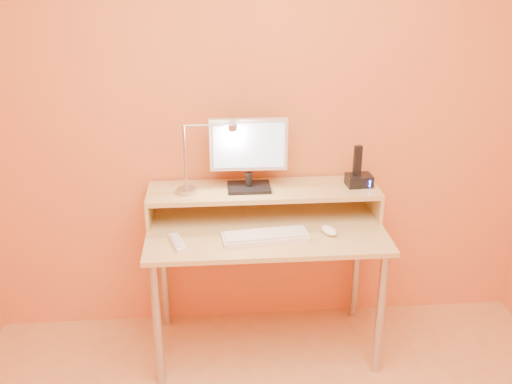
{
  "coord_description": "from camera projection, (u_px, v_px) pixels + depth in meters",
  "views": [
    {
      "loc": [
        -0.26,
        -1.47,
        2.04
      ],
      "look_at": [
        -0.06,
        1.13,
        0.95
      ],
      "focal_mm": 41.25,
      "sensor_mm": 36.0,
      "label": 1
    }
  ],
  "objects": [
    {
      "name": "phone_dock",
      "position": [
        359.0,
        180.0,
        3.07
      ],
      "size": [
        0.14,
        0.11,
        0.06
      ],
      "primitive_type": "cube",
      "rotation": [
        0.0,
        0.0,
        0.07
      ],
      "color": "black",
      "rests_on": "desk_shelf"
    },
    {
      "name": "phone_handset",
      "position": [
        358.0,
        161.0,
        3.03
      ],
      "size": [
        0.04,
        0.03,
        0.16
      ],
      "primitive_type": "cube",
      "rotation": [
        0.0,
        0.0,
        0.07
      ],
      "color": "black",
      "rests_on": "phone_dock"
    },
    {
      "name": "remote_control",
      "position": [
        177.0,
        243.0,
        2.81
      ],
      "size": [
        0.1,
        0.18,
        0.02
      ],
      "primitive_type": "cube",
      "rotation": [
        0.0,
        0.0,
        0.29
      ],
      "color": "white",
      "rests_on": "desk_lower"
    },
    {
      "name": "monitor_panel",
      "position": [
        249.0,
        144.0,
        2.96
      ],
      "size": [
        0.39,
        0.05,
        0.27
      ],
      "primitive_type": "cube",
      "rotation": [
        0.0,
        0.0,
        -0.03
      ],
      "color": "silver",
      "rests_on": "monitor_neck"
    },
    {
      "name": "shelf_riser_left",
      "position": [
        150.0,
        208.0,
        3.04
      ],
      "size": [
        0.02,
        0.3,
        0.14
      ],
      "primitive_type": "cube",
      "color": "tan",
      "rests_on": "desk_lower"
    },
    {
      "name": "lamp_bulb",
      "position": [
        233.0,
        131.0,
        2.88
      ],
      "size": [
        0.03,
        0.03,
        0.0
      ],
      "primitive_type": "cylinder",
      "color": "#FFEAC6",
      "rests_on": "lamp_head"
    },
    {
      "name": "lamp_arm",
      "position": [
        208.0,
        125.0,
        2.86
      ],
      "size": [
        0.24,
        0.01,
        0.01
      ],
      "primitive_type": "cylinder",
      "rotation": [
        0.0,
        1.57,
        0.0
      ],
      "color": "#ADACB5",
      "rests_on": "lamp_post"
    },
    {
      "name": "monitor_back",
      "position": [
        248.0,
        143.0,
        2.98
      ],
      "size": [
        0.35,
        0.02,
        0.23
      ],
      "primitive_type": "cube",
      "rotation": [
        0.0,
        0.0,
        -0.03
      ],
      "color": "black",
      "rests_on": "monitor_panel"
    },
    {
      "name": "wall_back",
      "position": [
        261.0,
        110.0,
        3.06
      ],
      "size": [
        3.0,
        0.04,
        2.5
      ],
      "primitive_type": "cube",
      "color": "orange",
      "rests_on": "floor"
    },
    {
      "name": "phone_led",
      "position": [
        370.0,
        184.0,
        3.03
      ],
      "size": [
        0.01,
        0.0,
        0.04
      ],
      "primitive_type": "cube",
      "color": "#2957FF",
      "rests_on": "phone_dock"
    },
    {
      "name": "monitor_neck",
      "position": [
        249.0,
        179.0,
        3.02
      ],
      "size": [
        0.04,
        0.04,
        0.07
      ],
      "primitive_type": "cylinder",
      "color": "black",
      "rests_on": "monitor_foot"
    },
    {
      "name": "mouse",
      "position": [
        329.0,
        230.0,
        2.91
      ],
      "size": [
        0.1,
        0.12,
        0.04
      ],
      "primitive_type": "ellipsoid",
      "rotation": [
        0.0,
        0.0,
        0.36
      ],
      "color": "white",
      "rests_on": "desk_lower"
    },
    {
      "name": "desk_leg_br",
      "position": [
        357.0,
        264.0,
        3.38
      ],
      "size": [
        0.04,
        0.04,
        0.69
      ],
      "primitive_type": "cylinder",
      "color": "#ADACB5",
      "rests_on": "floor"
    },
    {
      "name": "desk_leg_fr",
      "position": [
        380.0,
        314.0,
        2.92
      ],
      "size": [
        0.04,
        0.04,
        0.69
      ],
      "primitive_type": "cylinder",
      "color": "#ADACB5",
      "rests_on": "floor"
    },
    {
      "name": "monitor_foot",
      "position": [
        249.0,
        187.0,
        3.04
      ],
      "size": [
        0.22,
        0.16,
        0.02
      ],
      "primitive_type": "cube",
      "color": "black",
      "rests_on": "desk_shelf"
    },
    {
      "name": "desk_leg_fl",
      "position": [
        157.0,
        325.0,
        2.84
      ],
      "size": [
        0.04,
        0.04,
        0.69
      ],
      "primitive_type": "cylinder",
      "color": "#ADACB5",
      "rests_on": "floor"
    },
    {
      "name": "monitor_screen",
      "position": [
        249.0,
        146.0,
        2.94
      ],
      "size": [
        0.36,
        0.01,
        0.23
      ],
      "primitive_type": "cube",
      "rotation": [
        0.0,
        0.0,
        -0.03
      ],
      "color": "#9EAFD6",
      "rests_on": "monitor_panel"
    },
    {
      "name": "shelf_riser_right",
      "position": [
        374.0,
        201.0,
        3.12
      ],
      "size": [
        0.02,
        0.3,
        0.14
      ],
      "primitive_type": "cube",
      "color": "tan",
      "rests_on": "desk_lower"
    },
    {
      "name": "desk_lower",
      "position": [
        266.0,
        231.0,
        2.97
      ],
      "size": [
        1.2,
        0.6,
        0.02
      ],
      "primitive_type": "cube",
      "color": "tan",
      "rests_on": "floor"
    },
    {
      "name": "lamp_base",
      "position": [
        187.0,
        191.0,
        2.98
      ],
      "size": [
        0.1,
        0.1,
        0.02
      ],
      "primitive_type": "cylinder",
      "color": "#ADACB5",
      "rests_on": "desk_shelf"
    },
    {
      "name": "lamp_head",
      "position": [
        233.0,
        128.0,
        2.87
      ],
      "size": [
        0.04,
        0.04,
        0.03
      ],
      "primitive_type": "cylinder",
      "color": "#ADACB5",
      "rests_on": "lamp_arm"
    },
    {
      "name": "desk_leg_bl",
      "position": [
        164.0,
        272.0,
        3.3
      ],
      "size": [
        0.04,
        0.04,
        0.69
      ],
      "primitive_type": "cylinder",
      "color": "#ADACB5",
      "rests_on": "floor"
    },
    {
      "name": "keyboard",
      "position": [
        266.0,
        237.0,
        2.86
      ],
      "size": [
        0.43,
        0.18,
        0.02
      ],
      "primitive_type": "cube",
      "rotation": [
        0.0,
        0.0,
        0.11
      ],
      "color": "white",
      "rests_on": "desk_lower"
    },
    {
      "name": "lamp_post",
      "position": [
        185.0,
        158.0,
        2.91
      ],
      "size": [
        0.01,
        0.01,
        0.33
      ],
      "primitive_type": "cylinder",
      "color": "#ADACB5",
      "rests_on": "lamp_base"
    },
    {
      "name": "desk_shelf",
      "position": [
        264.0,
        191.0,
        3.05
      ],
      "size": [
        1.2,
        0.3,
        0.02
      ],
      "primitive_type": "cube",
      "color": "tan",
      "rests_on": "desk_lower"
    }
  ]
}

